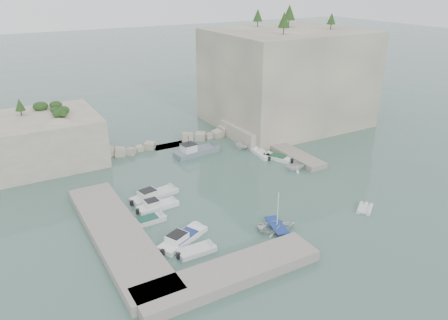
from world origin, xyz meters
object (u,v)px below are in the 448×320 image
motorboat_c (148,222)px  tender_east_d (246,148)px  rowboat (277,229)px  inflatable_dinghy (365,210)px  motorboat_b (158,208)px  motorboat_d (183,241)px  motorboat_a (155,197)px  tender_east_c (262,155)px  tender_east_a (294,170)px  work_boat (197,154)px  tender_east_b (278,159)px  motorboat_e (197,253)px

motorboat_c → tender_east_d: 26.13m
rowboat → inflatable_dinghy: 11.75m
motorboat_b → motorboat_c: bearing=-134.3°
motorboat_d → tender_east_d: 27.97m
motorboat_a → rowboat: (8.93, -13.77, 0.00)m
motorboat_d → tender_east_c: size_ratio=1.35×
tender_east_a → tender_east_c: tender_east_a is taller
work_boat → tender_east_b: bearing=-45.1°
motorboat_a → motorboat_c: motorboat_a is taller
motorboat_b → motorboat_d: (-0.35, -7.90, 0.00)m
tender_east_a → tender_east_b: (0.29, 4.42, 0.00)m
motorboat_c → inflatable_dinghy: size_ratio=1.49×
motorboat_a → tender_east_c: (19.63, 4.79, 0.00)m
motorboat_b → tender_east_b: 22.19m
motorboat_c → tender_east_a: tender_east_a is taller
motorboat_e → tender_east_c: 27.31m
motorboat_c → tender_east_b: bearing=16.0°
motorboat_b → work_boat: (11.75, 13.09, 0.00)m
motorboat_c → work_boat: (13.98, 15.63, 0.00)m
rowboat → tender_east_b: 20.06m
motorboat_c → tender_east_a: (23.52, 3.28, 0.00)m
motorboat_e → tender_east_d: bearing=48.5°
work_boat → rowboat: bearing=-101.3°
motorboat_a → rowboat: size_ratio=1.57×
rowboat → tender_east_a: tender_east_a is taller
motorboat_c → motorboat_b: bearing=46.9°
tender_east_a → work_boat: (-9.54, 12.36, 0.00)m
rowboat → tender_east_d: tender_east_d is taller
tender_east_c → work_boat: size_ratio=0.62×
work_boat → motorboat_d: bearing=-126.2°
tender_east_b → tender_east_c: bearing=3.3°
motorboat_b → rowboat: size_ratio=1.25×
motorboat_e → tender_east_d: tender_east_d is taller
tender_east_c → motorboat_b: bearing=116.4°
rowboat → motorboat_c: bearing=67.5°
tender_east_c → tender_east_d: bearing=13.2°
motorboat_e → work_boat: bearing=63.9°
motorboat_e → tender_east_a: (21.36, 11.30, 0.00)m
work_boat → motorboat_a: bearing=-143.4°
tender_east_b → work_boat: size_ratio=0.62×
motorboat_d → rowboat: (9.95, -3.04, 0.00)m
motorboat_b → inflatable_dinghy: motorboat_b is taller
motorboat_e → tender_east_d: size_ratio=1.07×
tender_east_a → motorboat_d: bearing=133.0°
work_boat → inflatable_dinghy: bearing=-76.1°
motorboat_a → motorboat_e: bearing=-104.9°
motorboat_d → inflatable_dinghy: size_ratio=2.25×
inflatable_dinghy → tender_east_c: tender_east_c is taller
motorboat_c → inflatable_dinghy: (23.45, -10.15, 0.00)m
motorboat_a → tender_east_b: (20.90, 2.32, 0.00)m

